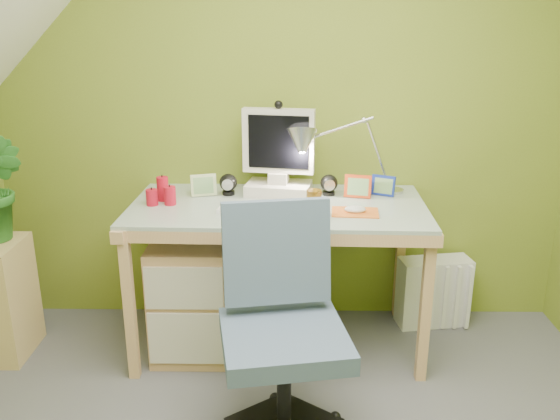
{
  "coord_description": "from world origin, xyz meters",
  "views": [
    {
      "loc": [
        0.04,
        -1.66,
        1.73
      ],
      "look_at": [
        0.0,
        1.0,
        0.85
      ],
      "focal_mm": 38.0,
      "sensor_mm": 36.0,
      "label": 1
    }
  ],
  "objects_px": {
    "desk": "(278,276)",
    "monitor": "(279,148)",
    "task_chair": "(284,335)",
    "side_ledge": "(4,299)",
    "radiator": "(433,292)",
    "desk_lamp": "(364,138)"
  },
  "relations": [
    {
      "from": "side_ledge",
      "to": "radiator",
      "type": "distance_m",
      "value": 2.36
    },
    {
      "from": "desk_lamp",
      "to": "radiator",
      "type": "relative_size",
      "value": 1.52
    },
    {
      "from": "desk",
      "to": "radiator",
      "type": "distance_m",
      "value": 0.95
    },
    {
      "from": "desk",
      "to": "monitor",
      "type": "relative_size",
      "value": 3.01
    },
    {
      "from": "side_ledge",
      "to": "desk_lamp",
      "type": "bearing_deg",
      "value": 8.96
    },
    {
      "from": "desk",
      "to": "monitor",
      "type": "xyz_separation_m",
      "value": [
        0.0,
        0.18,
        0.65
      ]
    },
    {
      "from": "side_ledge",
      "to": "task_chair",
      "type": "bearing_deg",
      "value": -24.66
    },
    {
      "from": "task_chair",
      "to": "radiator",
      "type": "xyz_separation_m",
      "value": [
        0.86,
        1.02,
        -0.31
      ]
    },
    {
      "from": "side_ledge",
      "to": "task_chair",
      "type": "xyz_separation_m",
      "value": [
        1.47,
        -0.68,
        0.19
      ]
    },
    {
      "from": "task_chair",
      "to": "monitor",
      "type": "bearing_deg",
      "value": 82.34
    },
    {
      "from": "monitor",
      "to": "side_ledge",
      "type": "height_order",
      "value": "monitor"
    },
    {
      "from": "desk",
      "to": "desk_lamp",
      "type": "relative_size",
      "value": 2.45
    },
    {
      "from": "desk_lamp",
      "to": "side_ledge",
      "type": "xyz_separation_m",
      "value": [
        -1.89,
        -0.3,
        -0.8
      ]
    },
    {
      "from": "side_ledge",
      "to": "task_chair",
      "type": "distance_m",
      "value": 1.63
    },
    {
      "from": "desk",
      "to": "side_ledge",
      "type": "bearing_deg",
      "value": -173.65
    },
    {
      "from": "side_ledge",
      "to": "radiator",
      "type": "bearing_deg",
      "value": 8.47
    },
    {
      "from": "monitor",
      "to": "task_chair",
      "type": "bearing_deg",
      "value": -78.42
    },
    {
      "from": "desk_lamp",
      "to": "task_chair",
      "type": "bearing_deg",
      "value": -99.71
    },
    {
      "from": "monitor",
      "to": "desk_lamp",
      "type": "xyz_separation_m",
      "value": [
        0.45,
        0.0,
        0.06
      ]
    },
    {
      "from": "monitor",
      "to": "radiator",
      "type": "height_order",
      "value": "monitor"
    },
    {
      "from": "desk_lamp",
      "to": "side_ledge",
      "type": "bearing_deg",
      "value": -157.81
    },
    {
      "from": "desk",
      "to": "side_ledge",
      "type": "xyz_separation_m",
      "value": [
        -1.44,
        -0.12,
        -0.09
      ]
    }
  ]
}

